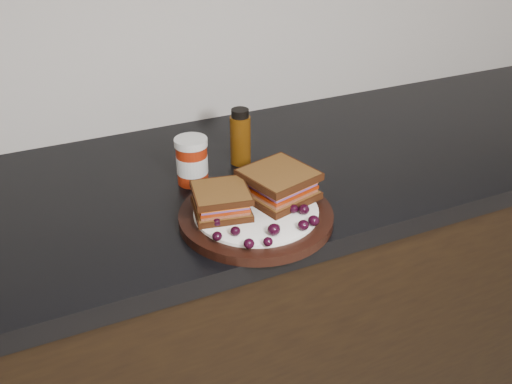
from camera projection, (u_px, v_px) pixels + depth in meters
base_cabinets at (220, 344)px, 1.41m from camera, size 3.96×0.58×0.86m
countertop at (213, 186)px, 1.19m from camera, size 3.98×0.60×0.04m
plate at (256, 216)px, 1.03m from camera, size 0.28×0.28×0.02m
sandwich_left at (221, 201)px, 1.01m from camera, size 0.11×0.11×0.04m
sandwich_right at (279, 184)px, 1.05m from camera, size 0.14×0.14×0.05m
grape_0 at (217, 236)px, 0.94m from camera, size 0.02×0.02×0.02m
grape_1 at (235, 231)px, 0.95m from camera, size 0.02×0.02×0.02m
grape_2 at (249, 244)px, 0.92m from camera, size 0.02×0.02×0.02m
grape_3 at (268, 242)px, 0.92m from camera, size 0.02×0.02×0.02m
grape_4 at (274, 230)px, 0.95m from camera, size 0.02×0.02×0.02m
grape_5 at (276, 228)px, 0.96m from camera, size 0.01×0.01×0.01m
grape_6 at (303, 225)px, 0.96m from camera, size 0.02×0.02×0.02m
grape_7 at (314, 221)px, 0.98m from camera, size 0.02×0.02×0.02m
grape_8 at (304, 209)px, 1.01m from camera, size 0.02×0.02×0.02m
grape_9 at (294, 209)px, 1.01m from camera, size 0.02×0.02×0.02m
grape_10 at (302, 196)px, 1.05m from camera, size 0.02×0.02×0.02m
grape_11 at (291, 195)px, 1.06m from camera, size 0.02×0.02×0.02m
grape_12 at (283, 189)px, 1.07m from camera, size 0.02×0.02×0.02m
grape_13 at (217, 194)px, 1.06m from camera, size 0.02×0.02×0.02m
grape_14 at (216, 203)px, 1.03m from camera, size 0.02×0.02×0.02m
grape_15 at (218, 209)px, 1.01m from camera, size 0.02×0.02×0.02m
grape_16 at (217, 222)px, 0.98m from camera, size 0.02×0.02×0.01m
grape_17 at (228, 201)px, 1.03m from camera, size 0.02×0.02×0.02m
grape_18 at (206, 208)px, 1.01m from camera, size 0.02×0.02×0.02m
grape_19 at (207, 211)px, 1.01m from camera, size 0.02×0.02×0.02m
condiment_jar at (192, 161)px, 1.14m from camera, size 0.08×0.08×0.10m
oil_bottle at (240, 137)px, 1.21m from camera, size 0.06×0.06×0.12m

